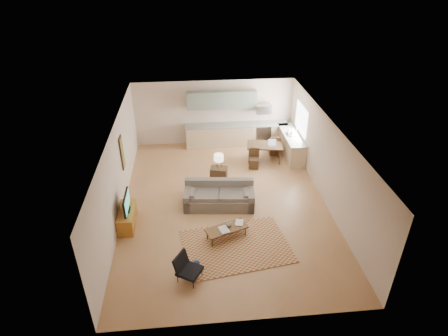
{
  "coord_description": "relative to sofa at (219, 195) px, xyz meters",
  "views": [
    {
      "loc": [
        -0.99,
        -9.9,
        7.18
      ],
      "look_at": [
        0.0,
        0.3,
        1.15
      ],
      "focal_mm": 30.0,
      "sensor_mm": 36.0,
      "label": 1
    }
  ],
  "objects": [
    {
      "name": "kitchen_microwave",
      "position": [
        2.2,
        4.34,
        1.15
      ],
      "size": [
        0.62,
        0.4,
        0.35
      ],
      "primitive_type": "cube",
      "color": "#A5A8AD",
      "rests_on": "room"
    },
    {
      "name": "kitchen_counter_back",
      "position": [
        1.1,
        4.32,
        0.06
      ],
      "size": [
        4.26,
        0.64,
        0.92
      ],
      "primitive_type": null,
      "color": "tan",
      "rests_on": "ground"
    },
    {
      "name": "kitchen_range",
      "position": [
        2.2,
        4.32,
        0.05
      ],
      "size": [
        0.62,
        0.62,
        0.9
      ],
      "primitive_type": "cube",
      "color": "#A5A8AD",
      "rests_on": "ground"
    },
    {
      "name": "upper_cabinets",
      "position": [
        0.5,
        4.47,
        1.55
      ],
      "size": [
        2.8,
        0.34,
        0.7
      ],
      "primitive_type": "cube",
      "color": "slate",
      "rests_on": "room"
    },
    {
      "name": "wall_art_left",
      "position": [
        -3.01,
        1.04,
        1.15
      ],
      "size": [
        0.06,
        0.42,
        1.1
      ],
      "primitive_type": null,
      "color": "olive",
      "rests_on": "room"
    },
    {
      "name": "window_right",
      "position": [
        3.43,
        3.14,
        1.15
      ],
      "size": [
        0.02,
        1.4,
        1.05
      ],
      "primitive_type": "cube",
      "color": "white",
      "rests_on": "room"
    },
    {
      "name": "book_b",
      "position": [
        0.35,
        -1.35,
        -0.03
      ],
      "size": [
        0.36,
        0.4,
        0.02
      ],
      "primitive_type": "imported",
      "rotation": [
        0.0,
        0.0,
        -0.22
      ],
      "color": "navy",
      "rests_on": "coffee_table"
    },
    {
      "name": "vase",
      "position": [
        0.15,
        -1.48,
        0.04
      ],
      "size": [
        0.24,
        0.24,
        0.18
      ],
      "primitive_type": "imported",
      "rotation": [
        0.0,
        0.0,
        0.19
      ],
      "color": "black",
      "rests_on": "coffee_table"
    },
    {
      "name": "kitchen_counter_right",
      "position": [
        3.13,
        3.14,
        0.06
      ],
      "size": [
        0.64,
        2.26,
        0.92
      ],
      "primitive_type": null,
      "color": "tan",
      "rests_on": "ground"
    },
    {
      "name": "armchair",
      "position": [
        -1.0,
        -3.03,
        -0.05
      ],
      "size": [
        0.85,
        0.85,
        0.71
      ],
      "primitive_type": null,
      "rotation": [
        0.0,
        0.0,
        1.03
      ],
      "color": "black",
      "rests_on": "floor"
    },
    {
      "name": "triptych",
      "position": [
        0.1,
        4.61,
        1.35
      ],
      "size": [
        1.7,
        0.04,
        0.5
      ],
      "primitive_type": null,
      "color": "beige",
      "rests_on": "room"
    },
    {
      "name": "soap_bottle",
      "position": [
        3.03,
        3.25,
        0.61
      ],
      "size": [
        0.11,
        0.11,
        0.19
      ],
      "primitive_type": "imported",
      "rotation": [
        0.0,
        0.0,
        0.12
      ],
      "color": "beige",
      "rests_on": "kitchen_counter_right"
    },
    {
      "name": "table_lamp",
      "position": [
        0.1,
        1.28,
        0.53
      ],
      "size": [
        0.42,
        0.42,
        0.53
      ],
      "primitive_type": null,
      "rotation": [
        0.0,
        0.0,
        -0.36
      ],
      "color": "beige",
      "rests_on": "console_table"
    },
    {
      "name": "rug",
      "position": [
        0.3,
        -1.96,
        -0.39
      ],
      "size": [
        3.19,
        2.44,
        0.02
      ],
      "primitive_type": "cube",
      "rotation": [
        0.0,
        0.0,
        0.15
      ],
      "color": "brown",
      "rests_on": "floor"
    },
    {
      "name": "room",
      "position": [
        0.2,
        0.14,
        0.95
      ],
      "size": [
        9.0,
        9.0,
        9.0
      ],
      "color": "#A27045",
      "rests_on": "ground"
    },
    {
      "name": "console_table",
      "position": [
        0.1,
        1.28,
        -0.07
      ],
      "size": [
        0.64,
        0.5,
        0.67
      ],
      "primitive_type": null,
      "rotation": [
        0.0,
        0.0,
        -0.23
      ],
      "color": "#332214",
      "rests_on": "floor"
    },
    {
      "name": "dining_chair_far",
      "position": [
        2.51,
        3.34,
        0.01
      ],
      "size": [
        0.41,
        0.42,
        0.83
      ],
      "primitive_type": null,
      "rotation": [
        0.0,
        0.0,
        3.11
      ],
      "color": "#332214",
      "rests_on": "floor"
    },
    {
      "name": "sofa",
      "position": [
        0.0,
        0.0,
        0.0
      ],
      "size": [
        2.4,
        1.23,
        0.8
      ],
      "primitive_type": null,
      "rotation": [
        0.0,
        0.0,
        -0.1
      ],
      "color": "#5F554C",
      "rests_on": "floor"
    },
    {
      "name": "laptop",
      "position": [
        2.28,
        2.74,
        0.39
      ],
      "size": [
        0.3,
        0.23,
        0.22
      ],
      "primitive_type": null,
      "rotation": [
        0.0,
        0.0,
        -0.06
      ],
      "color": "#A5A8AD",
      "rests_on": "dining_table"
    },
    {
      "name": "coffee_table",
      "position": [
        0.08,
        -1.56,
        -0.22
      ],
      "size": [
        1.29,
        0.87,
        0.36
      ],
      "primitive_type": null,
      "rotation": [
        0.0,
        0.0,
        0.37
      ],
      "color": "#4E3116",
      "rests_on": "floor"
    },
    {
      "name": "tv_credenza",
      "position": [
        -2.81,
        -0.7,
        -0.13
      ],
      "size": [
        0.45,
        1.18,
        0.54
      ],
      "primitive_type": null,
      "color": "#9B5E1B",
      "rests_on": "floor"
    },
    {
      "name": "book_a",
      "position": [
        -0.13,
        -1.69,
        -0.03
      ],
      "size": [
        0.43,
        0.47,
        0.03
      ],
      "primitive_type": "imported",
      "rotation": [
        0.0,
        0.0,
        0.28
      ],
      "color": "maroon",
      "rests_on": "coffee_table"
    },
    {
      "name": "dining_chair_near",
      "position": [
        1.52,
        2.32,
        -0.02
      ],
      "size": [
        0.44,
        0.45,
        0.76
      ],
      "primitive_type": null,
      "rotation": [
        0.0,
        0.0,
        -0.22
      ],
      "color": "#332214",
      "rests_on": "floor"
    },
    {
      "name": "tv",
      "position": [
        -2.76,
        -0.7,
        0.41
      ],
      "size": [
        0.09,
        0.91,
        0.54
      ],
      "primitive_type": null,
      "color": "black",
      "rests_on": "tv_credenza"
    },
    {
      "name": "dining_table",
      "position": [
        2.01,
        2.83,
        -0.06
      ],
      "size": [
        1.46,
        0.98,
        0.68
      ],
      "primitive_type": null,
      "rotation": [
        0.0,
        0.0,
        -0.17
      ],
      "color": "#332214",
      "rests_on": "floor"
    }
  ]
}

